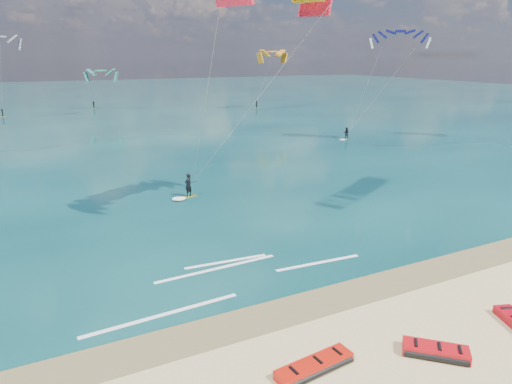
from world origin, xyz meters
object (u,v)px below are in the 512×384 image
packed_kite_mid (435,355)px  kitesurfer_far (374,81)px  packed_kite_left (314,370)px  kitesurfer_main (229,83)px

packed_kite_mid → kitesurfer_far: 45.35m
packed_kite_left → kitesurfer_main: size_ratio=0.18×
packed_kite_left → packed_kite_mid: size_ratio=1.26×
kitesurfer_main → kitesurfer_far: size_ratio=1.20×
packed_kite_mid → kitesurfer_far: bearing=95.9°
packed_kite_mid → kitesurfer_main: kitesurfer_main is taller
packed_kite_mid → kitesurfer_main: 20.78m
packed_kite_left → kitesurfer_far: kitesurfer_far is taller
packed_kite_left → packed_kite_mid: bearing=-21.6°
kitesurfer_far → kitesurfer_main: bearing=-138.1°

